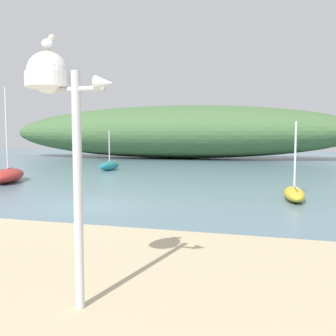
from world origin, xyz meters
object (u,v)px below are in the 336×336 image
object	(u,v)px
mast_structure	(55,94)
sailboat_far_right	(294,193)
seagull_on_radar	(48,42)
sailboat_east_reach	(8,175)
sailboat_by_sandbar	(110,166)

from	to	relation	value
mast_structure	sailboat_far_right	bearing A→B (deg)	71.55
seagull_on_radar	sailboat_far_right	bearing A→B (deg)	71.17
mast_structure	sailboat_east_reach	world-z (taller)	sailboat_east_reach
mast_structure	sailboat_east_reach	xyz separation A→B (m)	(-11.49, 13.14, -2.67)
sailboat_east_reach	sailboat_far_right	world-z (taller)	sailboat_east_reach
mast_structure	sailboat_by_sandbar	world-z (taller)	mast_structure
mast_structure	sailboat_by_sandbar	distance (m)	23.49
sailboat_by_sandbar	seagull_on_radar	bearing A→B (deg)	-67.27
sailboat_east_reach	sailboat_by_sandbar	xyz separation A→B (m)	(2.40, 8.35, -0.04)
mast_structure	sailboat_far_right	distance (m)	11.98
mast_structure	sailboat_by_sandbar	size ratio (longest dim) A/B	1.12
seagull_on_radar	sailboat_by_sandbar	size ratio (longest dim) A/B	0.09
mast_structure	seagull_on_radar	size ratio (longest dim) A/B	12.12
mast_structure	seagull_on_radar	xyz separation A→B (m)	(-0.08, -0.00, 0.67)
sailboat_by_sandbar	mast_structure	bearing A→B (deg)	-67.08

